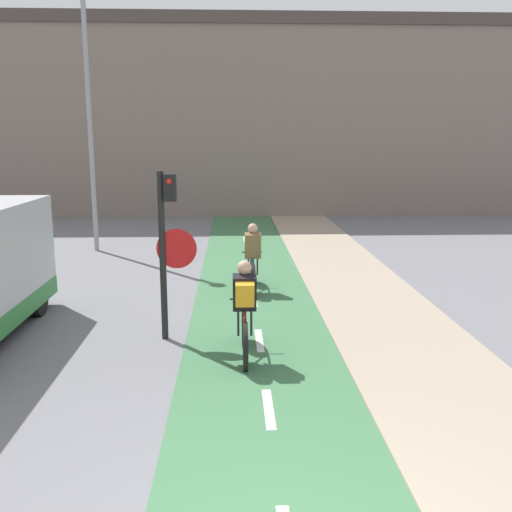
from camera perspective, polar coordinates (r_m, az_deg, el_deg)
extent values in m
cube|color=white|center=(7.43, 1.28, -15.00)|extent=(0.12, 1.10, 0.00)
cube|color=white|center=(9.73, 0.34, -8.42)|extent=(0.12, 1.10, 0.00)
cube|color=white|center=(12.11, -0.22, -4.39)|extent=(0.12, 1.10, 0.00)
cube|color=white|center=(14.53, -0.60, -1.69)|extent=(0.12, 1.10, 0.00)
cube|color=white|center=(16.97, -0.86, 0.24)|extent=(0.12, 1.10, 0.00)
cube|color=white|center=(19.43, -1.06, 1.68)|extent=(0.12, 1.10, 0.00)
cube|color=slate|center=(27.56, -1.51, 12.98)|extent=(60.00, 5.00, 8.09)
cube|color=#473D38|center=(28.00, -1.56, 21.79)|extent=(60.00, 5.20, 0.50)
cylinder|color=black|center=(9.62, -9.32, -0.12)|extent=(0.11, 0.11, 2.85)
cube|color=black|center=(9.44, -8.60, 6.77)|extent=(0.20, 0.20, 0.44)
sphere|color=red|center=(9.32, -8.70, 7.39)|extent=(0.09, 0.09, 0.09)
cone|color=red|center=(9.56, -7.95, 0.72)|extent=(0.67, 0.01, 0.67)
cone|color=silver|center=(9.57, -7.95, 0.73)|extent=(0.60, 0.02, 0.60)
cylinder|color=gray|center=(17.96, -16.28, 12.55)|extent=(0.14, 0.14, 7.61)
cylinder|color=black|center=(8.50, -1.07, -9.03)|extent=(0.07, 0.71, 0.71)
cylinder|color=black|center=(9.44, -1.21, -6.90)|extent=(0.07, 0.71, 0.71)
cylinder|color=maroon|center=(9.09, -1.17, -6.40)|extent=(0.04, 0.64, 0.44)
cylinder|color=maroon|center=(8.65, -1.11, -7.22)|extent=(0.04, 0.33, 0.47)
cylinder|color=maroon|center=(8.88, -1.16, -5.33)|extent=(0.04, 0.92, 0.07)
cylinder|color=maroon|center=(8.68, -1.09, -8.65)|extent=(0.04, 0.38, 0.05)
cylinder|color=black|center=(9.31, -1.22, -4.32)|extent=(0.46, 0.03, 0.03)
cube|color=black|center=(8.69, -1.15, -3.66)|extent=(0.36, 0.31, 0.59)
sphere|color=tan|center=(8.64, -1.16, -1.16)|extent=(0.22, 0.22, 0.22)
cylinder|color=#232328|center=(8.79, -1.79, -6.58)|extent=(0.04, 0.07, 0.45)
cylinder|color=#232328|center=(8.79, -0.48, -6.56)|extent=(0.04, 0.07, 0.45)
cube|color=orange|center=(8.51, -1.12, -3.85)|extent=(0.28, 0.23, 0.39)
cylinder|color=black|center=(12.41, -0.25, -2.45)|extent=(0.07, 0.69, 0.69)
cylinder|color=black|center=(13.37, -0.40, -1.43)|extent=(0.07, 0.69, 0.69)
cylinder|color=navy|center=(13.03, -0.36, -0.95)|extent=(0.04, 0.63, 0.43)
cylinder|color=navy|center=(12.58, -0.29, -1.32)|extent=(0.04, 0.33, 0.45)
cylinder|color=navy|center=(12.84, -0.34, -0.16)|extent=(0.04, 0.91, 0.07)
cylinder|color=navy|center=(12.59, -0.28, -2.28)|extent=(0.04, 0.38, 0.05)
cylinder|color=black|center=(13.28, -0.41, 0.38)|extent=(0.46, 0.03, 0.03)
cube|color=brown|center=(12.68, -0.32, 1.06)|extent=(0.36, 0.31, 0.59)
sphere|color=tan|center=(12.65, -0.33, 2.78)|extent=(0.22, 0.22, 0.22)
cylinder|color=#232328|center=(12.73, -0.76, -0.95)|extent=(0.04, 0.07, 0.43)
cylinder|color=#232328|center=(12.74, 0.14, -0.94)|extent=(0.04, 0.07, 0.43)
cylinder|color=black|center=(11.81, -20.97, -3.93)|extent=(0.18, 0.70, 0.70)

